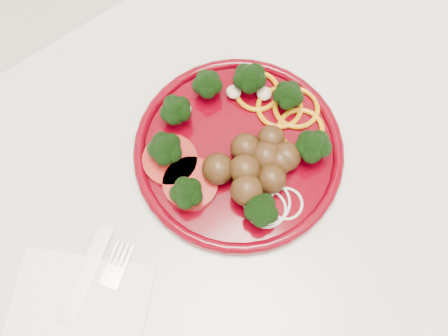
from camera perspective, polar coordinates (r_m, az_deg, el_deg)
counter at (r=1.15m, az=7.20°, el=-4.04°), size 2.40×0.60×0.90m
plate at (r=0.68m, az=1.65°, el=2.01°), size 0.26×0.26×0.05m
napkin at (r=0.66m, az=-14.88°, el=-15.10°), size 0.22×0.22×0.00m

